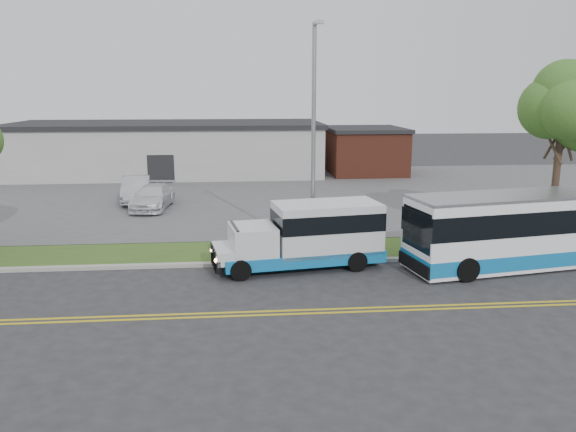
{
  "coord_description": "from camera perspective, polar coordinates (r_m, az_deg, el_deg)",
  "views": [
    {
      "loc": [
        -0.16,
        -20.71,
        6.91
      ],
      "look_at": [
        1.94,
        2.93,
        1.6
      ],
      "focal_mm": 35.0,
      "sensor_mm": 36.0,
      "label": 1
    }
  ],
  "objects": [
    {
      "name": "commercial_building",
      "position": [
        48.29,
        -12.08,
        6.72
      ],
      "size": [
        25.4,
        10.4,
        4.35
      ],
      "color": "#9E9E99",
      "rests_on": "ground"
    },
    {
      "name": "parking_lot",
      "position": [
        38.33,
        -4.76,
        2.26
      ],
      "size": [
        80.0,
        25.0,
        0.1
      ],
      "primitive_type": "cube",
      "color": "#4C4C4F",
      "rests_on": "ground"
    },
    {
      "name": "shuttle_bus",
      "position": [
        22.29,
        2.31,
        -1.77
      ],
      "size": [
        6.96,
        3.16,
        2.58
      ],
      "rotation": [
        0.0,
        0.0,
        0.16
      ],
      "color": "#0F6BAC",
      "rests_on": "ground"
    },
    {
      "name": "curb",
      "position": [
        22.86,
        -4.45,
        -4.83
      ],
      "size": [
        80.0,
        0.3,
        0.15
      ],
      "primitive_type": "cube",
      "color": "#9E9B93",
      "rests_on": "ground"
    },
    {
      "name": "parked_car_b",
      "position": [
        34.02,
        -13.57,
        1.9
      ],
      "size": [
        2.38,
        4.92,
        1.38
      ],
      "primitive_type": "imported",
      "rotation": [
        0.0,
        0.0,
        -0.1
      ],
      "color": "silver",
      "rests_on": "parking_lot"
    },
    {
      "name": "tree_east",
      "position": [
        27.63,
        26.18,
        9.89
      ],
      "size": [
        5.2,
        5.2,
        8.33
      ],
      "color": "#32251B",
      "rests_on": "verge"
    },
    {
      "name": "lane_line_south",
      "position": [
        17.94,
        -4.23,
        -10.06
      ],
      "size": [
        70.0,
        0.12,
        0.01
      ],
      "primitive_type": "cube",
      "color": "gold",
      "rests_on": "ground"
    },
    {
      "name": "brick_wing",
      "position": [
        48.17,
        7.79,
        6.61
      ],
      "size": [
        6.3,
        7.3,
        3.9
      ],
      "color": "brown",
      "rests_on": "ground"
    },
    {
      "name": "transit_bus",
      "position": [
        24.58,
        23.83,
        -1.2
      ],
      "size": [
        10.94,
        4.25,
        2.96
      ],
      "rotation": [
        0.0,
        0.0,
        0.17
      ],
      "color": "white",
      "rests_on": "ground"
    },
    {
      "name": "parked_car_a",
      "position": [
        36.32,
        -15.18,
        2.62
      ],
      "size": [
        2.25,
        4.94,
        1.57
      ],
      "primitive_type": "imported",
      "rotation": [
        0.0,
        0.0,
        0.13
      ],
      "color": "#ABADB2",
      "rests_on": "parking_lot"
    },
    {
      "name": "ground",
      "position": [
        21.83,
        -4.41,
        -5.88
      ],
      "size": [
        140.0,
        140.0,
        0.0
      ],
      "primitive_type": "plane",
      "color": "#28282B",
      "rests_on": "ground"
    },
    {
      "name": "verge",
      "position": [
        24.59,
        -4.5,
        -3.63
      ],
      "size": [
        80.0,
        3.3,
        0.1
      ],
      "primitive_type": "cube",
      "color": "#2D4A18",
      "rests_on": "ground"
    },
    {
      "name": "streetlight_near",
      "position": [
        23.71,
        2.63,
        8.54
      ],
      "size": [
        0.35,
        1.53,
        9.5
      ],
      "color": "gray",
      "rests_on": "verge"
    },
    {
      "name": "lane_line_north",
      "position": [
        18.22,
        -4.24,
        -9.69
      ],
      "size": [
        70.0,
        0.12,
        0.01
      ],
      "primitive_type": "cube",
      "color": "gold",
      "rests_on": "ground"
    }
  ]
}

